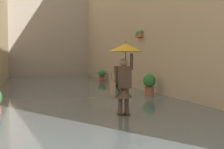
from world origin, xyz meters
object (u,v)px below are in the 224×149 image
object	(u,v)px
potted_plant_near_left	(102,75)
potted_plant_far_left	(119,78)
potted_plant_mid_left	(149,84)
person_wading	(124,66)

from	to	relation	value
potted_plant_near_left	potted_plant_far_left	bearing A→B (deg)	89.24
potted_plant_far_left	potted_plant_mid_left	bearing A→B (deg)	89.13
potted_plant_near_left	potted_plant_mid_left	bearing A→B (deg)	89.18
person_wading	potted_plant_mid_left	distance (m)	5.22
person_wading	potted_plant_near_left	world-z (taller)	person_wading
person_wading	potted_plant_mid_left	xyz separation A→B (m)	(-2.54, -4.48, -0.86)
person_wading	potted_plant_far_left	xyz separation A→B (m)	(-2.61, -9.27, -0.88)
person_wading	potted_plant_mid_left	bearing A→B (deg)	-119.55
potted_plant_mid_left	potted_plant_near_left	world-z (taller)	potted_plant_mid_left
potted_plant_mid_left	potted_plant_near_left	xyz separation A→B (m)	(-0.13, -9.23, -0.04)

